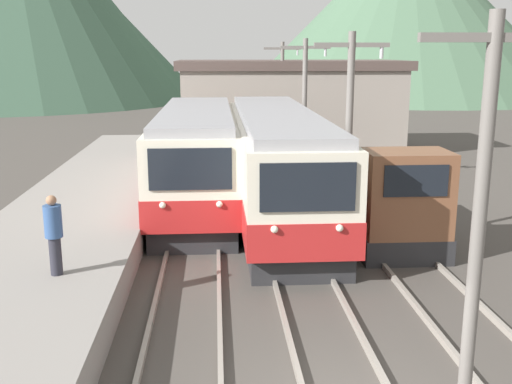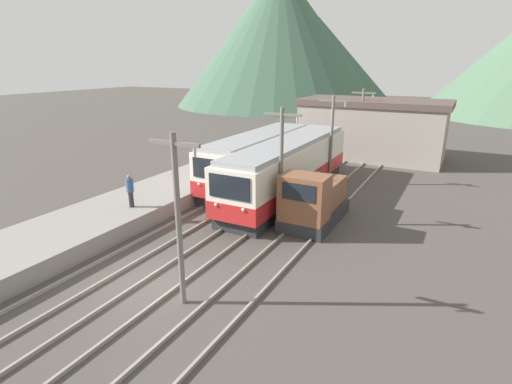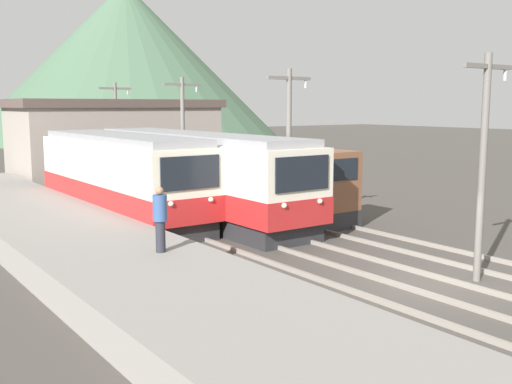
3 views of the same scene
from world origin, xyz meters
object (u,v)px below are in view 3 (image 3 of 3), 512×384
object	(u,v)px
commuter_train_left	(121,180)
catenary_mast_far	(183,134)
catenary_mast_near	(483,158)
person_on_platform	(160,217)
commuter_train_center	(194,178)
catenary_mast_mid	(289,143)
catenary_mast_distant	(116,129)
shunting_locomotive	(303,193)

from	to	relation	value
commuter_train_left	catenary_mast_far	distance (m)	5.24
catenary_mast_near	person_on_platform	xyz separation A→B (m)	(-7.11, 4.83, -1.54)
catenary_mast_far	person_on_platform	xyz separation A→B (m)	(-7.11, -11.66, -1.54)
commuter_train_center	catenary_mast_mid	xyz separation A→B (m)	(1.51, -4.57, 1.69)
commuter_train_left	catenary_mast_mid	bearing A→B (deg)	-53.38
person_on_platform	catenary_mast_distant	bearing A→B (deg)	70.35
catenary_mast_near	person_on_platform	world-z (taller)	catenary_mast_near
catenary_mast_mid	catenary_mast_far	bearing A→B (deg)	90.00
shunting_locomotive	catenary_mast_far	bearing A→B (deg)	101.50
catenary_mast_distant	commuter_train_left	bearing A→B (deg)	-111.95
commuter_train_center	catenary_mast_mid	world-z (taller)	catenary_mast_mid
person_on_platform	shunting_locomotive	bearing A→B (deg)	26.71
catenary_mast_far	person_on_platform	world-z (taller)	catenary_mast_far
commuter_train_center	commuter_train_left	bearing A→B (deg)	156.27
catenary_mast_near	commuter_train_left	bearing A→B (deg)	107.06
commuter_train_left	catenary_mast_near	world-z (taller)	catenary_mast_near
commuter_train_left	shunting_locomotive	xyz separation A→B (m)	(5.80, -4.89, -0.45)
commuter_train_center	catenary_mast_distant	bearing A→B (deg)	82.79
catenary_mast_near	person_on_platform	distance (m)	8.73
commuter_train_center	shunting_locomotive	size ratio (longest dim) A/B	2.90
commuter_train_left	catenary_mast_near	size ratio (longest dim) A/B	1.96
shunting_locomotive	catenary_mast_mid	size ratio (longest dim) A/B	0.82
catenary_mast_far	catenary_mast_mid	bearing A→B (deg)	-90.00
commuter_train_left	shunting_locomotive	world-z (taller)	commuter_train_left
commuter_train_center	person_on_platform	distance (m)	9.75
commuter_train_left	shunting_locomotive	distance (m)	7.60
commuter_train_center	catenary_mast_far	bearing A→B (deg)	67.69
commuter_train_center	catenary_mast_far	distance (m)	4.32
commuter_train_center	shunting_locomotive	world-z (taller)	commuter_train_center
catenary_mast_far	catenary_mast_distant	distance (m)	8.24
commuter_train_center	catenary_mast_distant	distance (m)	12.13
commuter_train_center	catenary_mast_near	world-z (taller)	catenary_mast_near
catenary_mast_far	catenary_mast_near	bearing A→B (deg)	-90.00
commuter_train_left	catenary_mast_distant	distance (m)	11.65
commuter_train_left	commuter_train_center	xyz separation A→B (m)	(2.80, -1.23, 0.01)
catenary_mast_mid	catenary_mast_distant	size ratio (longest dim) A/B	1.00
commuter_train_center	person_on_platform	world-z (taller)	commuter_train_center
catenary_mast_far	catenary_mast_distant	bearing A→B (deg)	90.00
catenary_mast_distant	catenary_mast_near	bearing A→B (deg)	-90.00
catenary_mast_near	catenary_mast_distant	world-z (taller)	same
commuter_train_center	catenary_mast_near	xyz separation A→B (m)	(1.51, -12.81, 1.69)
commuter_train_left	catenary_mast_far	size ratio (longest dim) A/B	1.96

